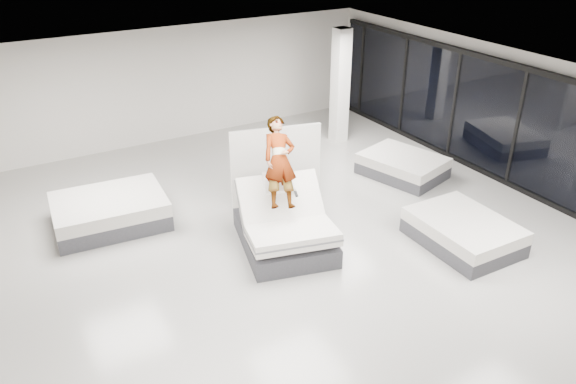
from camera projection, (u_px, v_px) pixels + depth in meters
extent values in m
plane|color=#A7A59E|center=(301.00, 251.00, 11.12)|extent=(14.00, 14.00, 0.00)
plane|color=black|center=(303.00, 94.00, 9.66)|extent=(14.00, 14.00, 0.00)
cube|color=silver|center=(172.00, 85.00, 15.78)|extent=(12.00, 0.04, 3.20)
cube|color=silver|center=(521.00, 122.00, 13.07)|extent=(0.04, 14.00, 3.20)
cube|color=#3D3E43|center=(284.00, 237.00, 11.21)|extent=(2.14, 2.53, 0.38)
cube|color=white|center=(280.00, 201.00, 11.19)|extent=(1.84, 1.34, 0.93)
cube|color=slate|center=(280.00, 201.00, 11.19)|extent=(1.83, 1.23, 0.79)
cube|color=white|center=(292.00, 235.00, 10.59)|extent=(1.87, 1.49, 0.36)
cube|color=slate|center=(292.00, 235.00, 10.59)|extent=(1.89, 1.49, 0.15)
cube|color=white|center=(279.00, 182.00, 11.11)|extent=(0.69, 0.56, 0.41)
imported|color=slate|center=(280.00, 177.00, 10.92)|extent=(1.07, 1.84, 1.46)
cube|color=black|center=(296.00, 194.00, 10.78)|extent=(0.08, 0.15, 0.08)
cube|color=white|center=(276.00, 167.00, 12.46)|extent=(2.00, 0.58, 1.85)
cube|color=#3D3E43|center=(402.00, 170.00, 14.15)|extent=(1.92, 2.25, 0.29)
cube|color=white|center=(403.00, 160.00, 14.03)|extent=(1.92, 2.25, 0.24)
cube|color=#3D3E43|center=(462.00, 237.00, 11.27)|extent=(1.57, 2.07, 0.31)
cube|color=white|center=(464.00, 225.00, 11.14)|extent=(1.57, 2.07, 0.26)
cube|color=#3D3E43|center=(111.00, 217.00, 11.97)|extent=(2.41, 1.88, 0.34)
cube|color=white|center=(109.00, 204.00, 11.83)|extent=(2.41, 1.88, 0.28)
cube|color=white|center=(340.00, 86.00, 15.64)|extent=(0.40, 0.40, 3.20)
cube|color=#1B1F2E|center=(517.00, 129.00, 13.09)|extent=(0.06, 13.40, 2.80)
cube|color=black|center=(506.00, 182.00, 13.73)|extent=(0.12, 13.40, 0.12)
cube|color=black|center=(529.00, 69.00, 12.45)|extent=(0.12, 13.40, 0.12)
cube|color=black|center=(517.00, 129.00, 13.09)|extent=(0.09, 0.08, 2.80)
cube|color=black|center=(455.00, 105.00, 14.63)|extent=(0.09, 0.08, 2.80)
cube|color=black|center=(404.00, 86.00, 16.17)|extent=(0.09, 0.08, 2.80)
cube|color=black|center=(362.00, 70.00, 17.71)|extent=(0.09, 0.08, 2.80)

